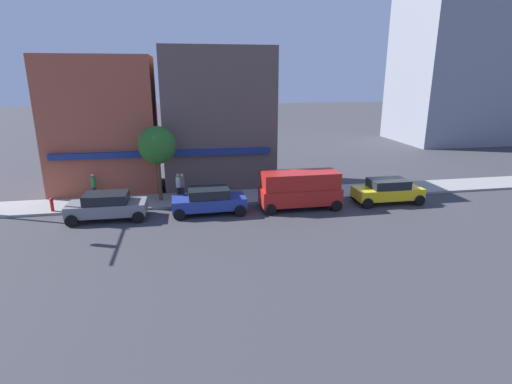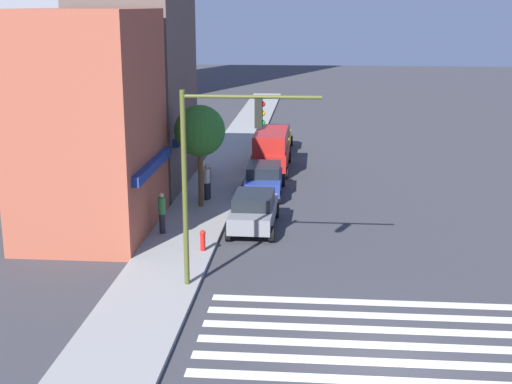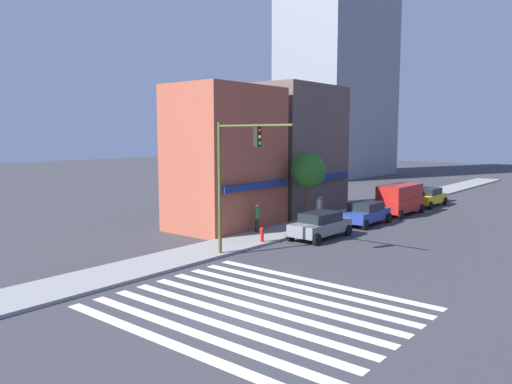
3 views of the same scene
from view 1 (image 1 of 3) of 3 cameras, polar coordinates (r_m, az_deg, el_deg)
name	(u,v)px [view 1 (image 1 of 3)]	position (r m, az deg, el deg)	size (l,w,h in m)	color
storefront_row	(166,121)	(30.13, -12.73, 9.80)	(15.79, 5.30, 10.03)	#9E4C38
sedan_grey	(107,206)	(24.68, -20.51, -1.84)	(4.43, 2.02, 1.59)	slate
sedan_blue	(209,200)	(24.29, -6.74, -1.16)	(4.44, 2.02, 1.59)	navy
van_red	(300,188)	(25.13, 6.30, 0.51)	(5.00, 2.22, 2.34)	#B21E19
sedan_yellow	(388,190)	(27.52, 18.29, 0.21)	(4.41, 2.02, 1.59)	yellow
pedestrian_grey_coat	(182,186)	(26.75, -10.49, 0.84)	(0.32, 0.32, 1.77)	#23232D
pedestrian_green_top	(94,186)	(28.44, -22.18, 0.81)	(0.32, 0.32, 1.77)	#23232D
pedestrian_white_shirt	(178,186)	(26.79, -11.02, 0.84)	(0.32, 0.32, 1.77)	#23232D
fire_hydrant	(52,204)	(27.17, -27.15, -1.51)	(0.24, 0.24, 0.84)	red
street_tree	(157,145)	(26.34, -13.94, 6.47)	(2.42, 2.42, 4.88)	brown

